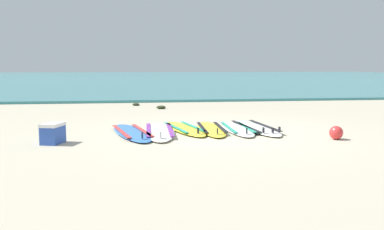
# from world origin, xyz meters

# --- Properties ---
(ground_plane) EXTENTS (80.00, 80.00, 0.00)m
(ground_plane) POSITION_xyz_m (0.00, 0.00, 0.00)
(ground_plane) COLOR #B7AD93
(sea) EXTENTS (80.00, 60.00, 0.10)m
(sea) POSITION_xyz_m (0.00, 37.19, 0.05)
(sea) COLOR teal
(sea) RESTS_ON ground
(surfboard_0) EXTENTS (1.12, 2.52, 0.18)m
(surfboard_0) POSITION_xyz_m (-1.86, 0.05, 0.04)
(surfboard_0) COLOR #3875CC
(surfboard_0) RESTS_ON ground
(surfboard_1) EXTENTS (0.70, 2.55, 0.18)m
(surfboard_1) POSITION_xyz_m (-1.28, 0.13, 0.04)
(surfboard_1) COLOR silver
(surfboard_1) RESTS_ON ground
(surfboard_2) EXTENTS (1.02, 2.33, 0.18)m
(surfboard_2) POSITION_xyz_m (-0.72, 0.43, 0.04)
(surfboard_2) COLOR yellow
(surfboard_2) RESTS_ON ground
(surfboard_3) EXTENTS (0.63, 2.24, 0.18)m
(surfboard_3) POSITION_xyz_m (-0.14, 0.30, 0.04)
(surfboard_3) COLOR yellow
(surfboard_3) RESTS_ON ground
(surfboard_4) EXTENTS (0.59, 2.20, 0.18)m
(surfboard_4) POSITION_xyz_m (0.43, 0.25, 0.04)
(surfboard_4) COLOR white
(surfboard_4) RESTS_ON ground
(surfboard_5) EXTENTS (0.84, 2.57, 0.18)m
(surfboard_5) POSITION_xyz_m (0.88, 0.38, 0.04)
(surfboard_5) COLOR white
(surfboard_5) RESTS_ON ground
(cooler_box) EXTENTS (0.43, 0.53, 0.38)m
(cooler_box) POSITION_xyz_m (-3.28, -0.80, 0.19)
(cooler_box) COLOR #2D51B2
(cooler_box) RESTS_ON ground
(beach_ball) EXTENTS (0.26, 0.26, 0.26)m
(beach_ball) POSITION_xyz_m (2.06, -1.09, 0.13)
(beach_ball) COLOR red
(beach_ball) RESTS_ON ground
(seaweed_clump_near_shoreline) EXTENTS (0.31, 0.25, 0.11)m
(seaweed_clump_near_shoreline) POSITION_xyz_m (-0.96, 4.93, 0.05)
(seaweed_clump_near_shoreline) COLOR #2D381E
(seaweed_clump_near_shoreline) RESTS_ON ground
(seaweed_clump_mid_sand) EXTENTS (0.26, 0.21, 0.09)m
(seaweed_clump_mid_sand) POSITION_xyz_m (-1.78, 6.11, 0.05)
(seaweed_clump_mid_sand) COLOR #2D381E
(seaweed_clump_mid_sand) RESTS_ON ground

